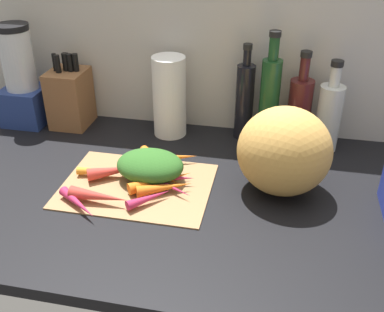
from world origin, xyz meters
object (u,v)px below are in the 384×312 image
(blender_appliance, at_px, (22,82))
(bottle_1, at_px, (269,100))
(winter_squash, at_px, (284,151))
(bottle_3, at_px, (329,115))
(knife_block, at_px, (70,97))
(carrot_9, at_px, (99,196))
(carrot_6, at_px, (106,171))
(bottle_2, at_px, (299,110))
(carrot_11, at_px, (164,188))
(carrot_3, at_px, (161,161))
(carrot_2, at_px, (164,184))
(carrot_8, at_px, (116,171))
(cutting_board, at_px, (137,185))
(paper_towel_roll, at_px, (169,97))
(bottle_0, at_px, (244,100))
(carrot_0, at_px, (166,177))
(carrot_1, at_px, (171,158))
(carrot_7, at_px, (161,181))
(carrot_10, at_px, (78,203))
(carrot_4, at_px, (156,172))
(carrot_5, at_px, (149,198))

(blender_appliance, height_order, bottle_1, bottle_1)
(winter_squash, distance_m, bottle_3, 0.28)
(knife_block, bearing_deg, carrot_9, -58.13)
(carrot_6, relative_size, bottle_3, 0.58)
(bottle_1, relative_size, bottle_2, 1.19)
(carrot_11, bearing_deg, carrot_3, 108.47)
(carrot_2, distance_m, carrot_8, 0.14)
(cutting_board, height_order, carrot_6, carrot_6)
(paper_towel_roll, bearing_deg, carrot_11, -78.35)
(winter_squash, bearing_deg, bottle_1, 102.29)
(knife_block, bearing_deg, blender_appliance, -174.80)
(bottle_0, distance_m, bottle_2, 0.16)
(carrot_3, xyz_separation_m, bottle_1, (0.27, 0.21, 0.12))
(carrot_0, distance_m, carrot_9, 0.18)
(carrot_1, height_order, bottle_3, bottle_3)
(carrot_7, xyz_separation_m, carrot_10, (-0.17, -0.13, -0.00))
(winter_squash, bearing_deg, blender_appliance, 164.14)
(bottle_3, bearing_deg, carrot_11, -140.49)
(carrot_4, relative_size, paper_towel_roll, 0.71)
(winter_squash, bearing_deg, paper_towel_roll, 144.68)
(carrot_5, distance_m, carrot_7, 0.08)
(carrot_4, distance_m, carrot_8, 0.11)
(carrot_10, bearing_deg, carrot_1, 55.95)
(carrot_10, bearing_deg, carrot_4, 49.69)
(carrot_5, relative_size, carrot_7, 0.67)
(carrot_0, xyz_separation_m, carrot_9, (-0.14, -0.12, 0.00))
(bottle_0, bearing_deg, carrot_5, -114.35)
(carrot_4, relative_size, carrot_6, 1.13)
(paper_towel_roll, bearing_deg, cutting_board, -92.17)
(knife_block, xyz_separation_m, bottle_0, (0.56, 0.02, 0.03))
(carrot_6, distance_m, carrot_8, 0.03)
(carrot_2, height_order, carrot_11, carrot_11)
(carrot_7, height_order, bottle_1, bottle_1)
(carrot_4, height_order, bottle_1, bottle_1)
(carrot_7, bearing_deg, knife_block, 141.14)
(carrot_9, bearing_deg, carrot_5, 11.62)
(carrot_7, xyz_separation_m, bottle_1, (0.25, 0.30, 0.12))
(carrot_5, xyz_separation_m, carrot_6, (-0.15, 0.10, -0.00))
(cutting_board, xyz_separation_m, carrot_11, (0.08, -0.02, 0.02))
(knife_block, xyz_separation_m, bottle_2, (0.72, 0.01, 0.02))
(bottle_1, xyz_separation_m, bottle_3, (0.17, 0.01, -0.04))
(carrot_5, height_order, carrot_8, carrot_8)
(carrot_4, height_order, bottle_2, bottle_2)
(carrot_4, xyz_separation_m, paper_towel_roll, (-0.03, 0.27, 0.11))
(carrot_2, height_order, bottle_0, bottle_0)
(carrot_2, bearing_deg, bottle_1, 52.08)
(carrot_9, xyz_separation_m, paper_towel_roll, (0.08, 0.41, 0.10))
(blender_appliance, bearing_deg, carrot_10, -49.43)
(blender_appliance, bearing_deg, carrot_9, -44.19)
(blender_appliance, bearing_deg, carrot_8, -34.04)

